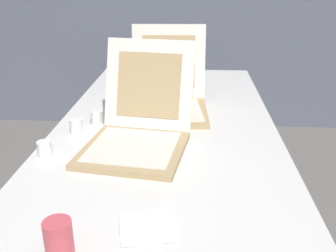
% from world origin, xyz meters
% --- Properties ---
extents(table, '(0.98, 2.06, 0.75)m').
position_xyz_m(table, '(0.00, 0.57, 0.70)').
color(table, silver).
rests_on(table, ground).
extents(pizza_box_front, '(0.44, 0.54, 0.38)m').
position_xyz_m(pizza_box_front, '(-0.10, 0.34, 0.80)').
color(pizza_box_front, tan).
rests_on(pizza_box_front, table).
extents(pizza_box_middle, '(0.40, 0.47, 0.39)m').
position_xyz_m(pizza_box_middle, '(-0.00, 0.75, 0.80)').
color(pizza_box_middle, tan).
rests_on(pizza_box_middle, table).
extents(cup_white_near_left, '(0.05, 0.05, 0.06)m').
position_xyz_m(cup_white_near_left, '(-0.43, 0.23, 0.78)').
color(cup_white_near_left, white).
rests_on(cup_white_near_left, table).
extents(cup_white_near_center, '(0.05, 0.05, 0.06)m').
position_xyz_m(cup_white_near_center, '(-0.38, 0.46, 0.78)').
color(cup_white_near_center, white).
rests_on(cup_white_near_center, table).
extents(cup_white_mid, '(0.05, 0.05, 0.06)m').
position_xyz_m(cup_white_mid, '(-0.31, 0.56, 0.78)').
color(cup_white_mid, white).
rests_on(cup_white_mid, table).
extents(cup_white_far, '(0.05, 0.05, 0.06)m').
position_xyz_m(cup_white_far, '(-0.24, 0.91, 0.78)').
color(cup_white_far, white).
rests_on(cup_white_far, table).
extents(cup_printed_front, '(0.07, 0.07, 0.09)m').
position_xyz_m(cup_printed_front, '(-0.20, -0.29, 0.80)').
color(cup_printed_front, '#D14C56').
rests_on(cup_printed_front, table).
extents(napkin_pile, '(0.17, 0.18, 0.01)m').
position_xyz_m(napkin_pile, '(-0.00, -0.18, 0.75)').
color(napkin_pile, white).
rests_on(napkin_pile, table).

